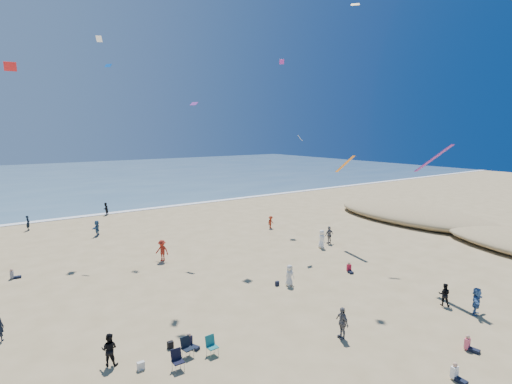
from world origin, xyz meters
TOP-DOWN VIEW (x-y plane):
  - ocean at (0.00, 95.00)m, footprint 220.00×100.00m
  - surf_line at (0.00, 45.00)m, footprint 220.00×1.20m
  - standing_flyers at (4.34, 17.01)m, footprint 34.29×45.50m
  - seated_group at (2.68, 7.08)m, footprint 23.70×27.60m
  - chair_cluster at (-3.67, 5.48)m, footprint 2.62×1.45m
  - white_tote at (-6.10, 6.24)m, footprint 0.35×0.20m
  - black_backpack at (-4.14, 7.23)m, footprint 0.30×0.22m
  - navy_bag at (5.91, 10.78)m, footprint 0.28×0.18m
  - kites_aloft at (9.65, 12.85)m, footprint 40.48×46.64m

SIDE VIEW (x-z plane):
  - ocean at x=0.00m, z-range 0.00..0.06m
  - surf_line at x=0.00m, z-range 0.00..0.08m
  - navy_bag at x=5.91m, z-range 0.00..0.34m
  - black_backpack at x=-4.14m, z-range 0.00..0.38m
  - white_tote at x=-6.10m, z-range 0.00..0.40m
  - seated_group at x=2.68m, z-range 0.00..0.84m
  - chair_cluster at x=-3.67m, z-range 0.00..1.00m
  - standing_flyers at x=4.34m, z-range -0.09..1.82m
  - kites_aloft at x=9.65m, z-range 1.08..28.54m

